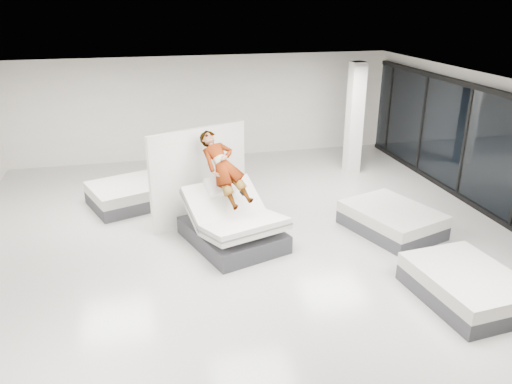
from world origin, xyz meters
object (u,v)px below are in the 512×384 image
hero_bed (233,226)px  column (354,119)px  person (224,180)px  remote (242,193)px  flat_bed_right_far (392,220)px  divider_panel (199,176)px  flat_bed_left_far (134,193)px  flat_bed_right_near (466,286)px

hero_bed → column: bearing=41.0°
hero_bed → person: bearing=108.4°
person → remote: (0.32, -0.26, -0.24)m
remote → hero_bed: bearing=172.4°
remote → flat_bed_right_far: size_ratio=0.06×
divider_panel → hero_bed: bearing=-92.2°
person → divider_panel: divider_panel is taller
hero_bed → person: 0.98m
hero_bed → flat_bed_left_far: bearing=127.0°
flat_bed_left_far → flat_bed_right_far: bearing=-27.7°
hero_bed → divider_panel: 1.54m
person → divider_panel: 1.07m
flat_bed_right_far → flat_bed_right_near: (-0.03, -2.75, -0.00)m
person → flat_bed_left_far: 3.20m
divider_panel → flat_bed_right_far: size_ratio=1.04×
remote → column: 5.51m
hero_bed → flat_bed_right_near: 4.61m
flat_bed_right_near → column: size_ratio=0.65×
flat_bed_right_near → column: column is taller
remote → flat_bed_right_near: bearing=-61.2°
remote → divider_panel: size_ratio=0.06×
person → flat_bed_left_far: size_ratio=0.74×
hero_bed → flat_bed_right_far: (3.53, -0.25, -0.13)m
hero_bed → column: size_ratio=0.79×
divider_panel → remote: bearing=-83.4°
flat_bed_right_near → divider_panel: bearing=133.2°
column → hero_bed: bearing=-139.0°
divider_panel → flat_bed_right_far: divider_panel is taller
hero_bed → flat_bed_right_far: bearing=-4.0°
flat_bed_right_far → flat_bed_right_near: bearing=-90.7°
hero_bed → flat_bed_left_far: (-2.00, 2.66, -0.12)m
person → column: size_ratio=0.57×
flat_bed_right_far → flat_bed_left_far: (-5.53, 2.90, 0.01)m
hero_bed → divider_panel: (-0.51, 1.27, 0.70)m
flat_bed_left_far → divider_panel: bearing=-42.9°
remote → flat_bed_left_far: size_ratio=0.06×
hero_bed → flat_bed_right_far: hero_bed is taller
flat_bed_right_far → remote: bearing=175.0°
hero_bed → flat_bed_right_near: size_ratio=1.21×
divider_panel → flat_bed_left_far: 2.20m
person → flat_bed_right_near: (3.60, -3.30, -1.06)m
person → divider_panel: bearing=94.5°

